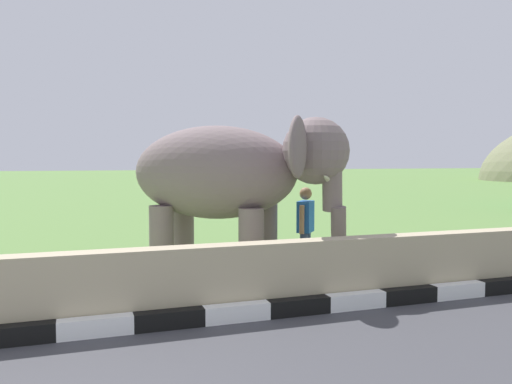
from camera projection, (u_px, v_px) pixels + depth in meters
name	position (u px, v px, depth m)	size (l,w,h in m)	color
barrier_parapet	(173.00, 285.00, 6.92)	(28.00, 0.36, 1.00)	tan
elephant	(233.00, 175.00, 9.35)	(3.94, 3.64, 2.90)	slate
person_handler	(305.00, 226.00, 9.66)	(0.48, 0.56, 1.66)	navy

